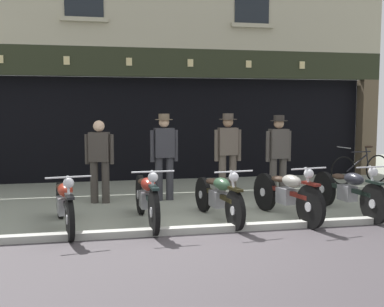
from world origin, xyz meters
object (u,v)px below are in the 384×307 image
motorcycle_left (65,202)px  advert_board_far (264,107)px  motorcycle_center (218,196)px  advert_board_near (228,107)px  salesman_left (99,157)px  leaning_bicycle (361,168)px  shopkeeper_center (164,152)px  assistant_far_right (278,151)px  motorcycle_center_right (286,193)px  motorcycle_center_left (147,197)px  salesman_right (228,151)px  motorcycle_right (348,190)px

motorcycle_left → advert_board_far: size_ratio=1.84×
motorcycle_center → advert_board_near: (1.48, 4.65, 1.44)m
salesman_left → leaning_bicycle: 6.39m
shopkeeper_center → leaning_bicycle: shopkeeper_center is taller
assistant_far_right → advert_board_near: (-0.28, 2.83, 0.91)m
motorcycle_center_right → advert_board_far: advert_board_far is taller
motorcycle_center_left → salesman_right: size_ratio=1.21×
motorcycle_center_right → salesman_right: 2.10m
motorcycle_center_left → motorcycle_center: motorcycle_center_left is taller
motorcycle_center_right → salesman_right: (-0.45, 1.99, 0.53)m
motorcycle_center → advert_board_near: 5.08m
assistant_far_right → leaning_bicycle: size_ratio=0.98×
motorcycle_center_right → motorcycle_right: size_ratio=0.97×
assistant_far_right → salesman_right: bearing=-6.5°
motorcycle_left → motorcycle_right: 4.72m
motorcycle_right → salesman_right: 2.54m
advert_board_near → leaning_bicycle: 3.66m
shopkeeper_center → advert_board_far: (3.10, 2.79, 0.90)m
motorcycle_center_right → advert_board_far: bearing=-116.0°
salesman_right → assistant_far_right: size_ratio=1.02×
advert_board_far → leaning_bicycle: (1.91, -1.66, -1.49)m
motorcycle_left → motorcycle_center_right: (3.55, -0.08, 0.02)m
motorcycle_left → motorcycle_center_left: (1.25, 0.05, 0.02)m
motorcycle_center → leaning_bicycle: (4.38, 2.98, -0.04)m
motorcycle_left → salesman_left: 2.00m
motorcycle_left → advert_board_near: advert_board_near is taller
motorcycle_left → assistant_far_right: (4.18, 1.86, 0.53)m
motorcycle_left → leaning_bicycle: (6.80, 3.02, -0.04)m
shopkeeper_center → salesman_left: bearing=-2.6°
motorcycle_right → shopkeeper_center: shopkeeper_center is taller
advert_board_far → leaning_bicycle: size_ratio=0.64×
salesman_left → assistant_far_right: assistant_far_right is taller
motorcycle_center_left → motorcycle_center: bearing=176.6°
motorcycle_center_right → motorcycle_right: (1.17, 0.10, -0.01)m
motorcycle_center_right → assistant_far_right: (0.63, 1.93, 0.50)m
motorcycle_right → advert_board_near: size_ratio=1.88×
shopkeeper_center → motorcycle_right: bearing=143.5°
motorcycle_center → salesman_right: 2.06m
motorcycle_left → advert_board_far: (4.89, 4.69, 1.45)m
salesman_right → motorcycle_right: bearing=131.3°
leaning_bicycle → motorcycle_center: bearing=115.9°
salesman_right → motorcycle_center: bearing=70.6°
motorcycle_center_right → advert_board_far: (1.34, 4.76, 1.43)m
motorcycle_center_right → leaning_bicycle: bearing=-146.6°
motorcycle_left → motorcycle_center: 2.42m
advert_board_near → advert_board_far: bearing=0.0°
motorcycle_right → leaning_bicycle: 3.65m
motorcycle_center → motorcycle_center_right: bearing=166.4°
motorcycle_center_right → motorcycle_right: 1.17m
motorcycle_center_right → shopkeeper_center: (-1.76, 1.97, 0.53)m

